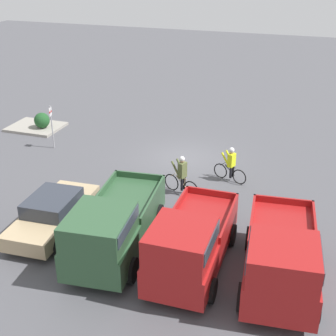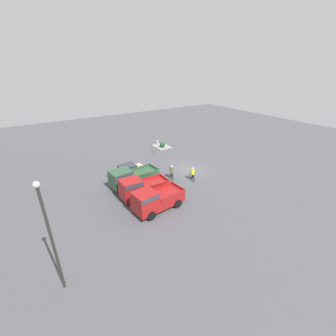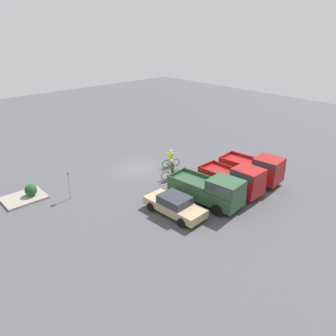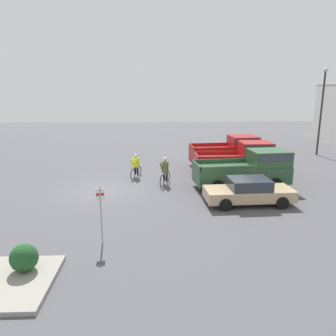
# 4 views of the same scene
# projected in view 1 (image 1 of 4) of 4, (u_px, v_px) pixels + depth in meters

# --- Properties ---
(ground_plane) EXTENTS (80.00, 80.00, 0.00)m
(ground_plane) POSITION_uv_depth(u_px,v_px,m) (184.00, 158.00, 23.81)
(ground_plane) COLOR #4C4C51
(pickup_truck_0) EXTENTS (2.70, 5.24, 2.34)m
(pickup_truck_0) POSITION_uv_depth(u_px,v_px,m) (281.00, 257.00, 14.09)
(pickup_truck_0) COLOR maroon
(pickup_truck_0) RESTS_ON ground_plane
(pickup_truck_1) EXTENTS (2.26, 5.14, 2.34)m
(pickup_truck_1) POSITION_uv_depth(u_px,v_px,m) (190.00, 243.00, 14.82)
(pickup_truck_1) COLOR maroon
(pickup_truck_1) RESTS_ON ground_plane
(pickup_truck_2) EXTENTS (2.70, 5.77, 2.28)m
(pickup_truck_2) POSITION_uv_depth(u_px,v_px,m) (113.00, 226.00, 15.77)
(pickup_truck_2) COLOR #2D5133
(pickup_truck_2) RESTS_ON ground_plane
(sedan_0) EXTENTS (2.16, 4.62, 1.37)m
(sedan_0) POSITION_uv_depth(u_px,v_px,m) (54.00, 212.00, 17.51)
(sedan_0) COLOR tan
(sedan_0) RESTS_ON ground_plane
(cyclist_0) EXTENTS (1.74, 0.71, 1.78)m
(cyclist_0) POSITION_uv_depth(u_px,v_px,m) (182.00, 175.00, 19.97)
(cyclist_0) COLOR black
(cyclist_0) RESTS_ON ground_plane
(cyclist_1) EXTENTS (1.64, 0.68, 1.66)m
(cyclist_1) POSITION_uv_depth(u_px,v_px,m) (231.00, 164.00, 21.12)
(cyclist_1) COLOR black
(cyclist_1) RESTS_ON ground_plane
(fire_lane_sign) EXTENTS (0.08, 0.30, 2.34)m
(fire_lane_sign) POSITION_uv_depth(u_px,v_px,m) (52.00, 123.00, 24.38)
(fire_lane_sign) COLOR #9E9EA3
(fire_lane_sign) RESTS_ON ground_plane
(curb_island) EXTENTS (3.00, 2.38, 0.15)m
(curb_island) POSITION_uv_depth(u_px,v_px,m) (36.00, 127.00, 27.70)
(curb_island) COLOR gray
(curb_island) RESTS_ON ground_plane
(shrub) EXTENTS (0.90, 0.90, 0.90)m
(shrub) POSITION_uv_depth(u_px,v_px,m) (42.00, 120.00, 27.19)
(shrub) COLOR #1E4C23
(shrub) RESTS_ON curb_island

